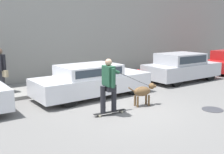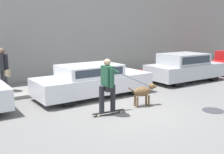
{
  "view_description": "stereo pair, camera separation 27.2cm",
  "coord_description": "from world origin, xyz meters",
  "px_view_note": "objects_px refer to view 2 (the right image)",
  "views": [
    {
      "loc": [
        -4.98,
        -6.23,
        2.58
      ],
      "look_at": [
        0.11,
        0.87,
        0.95
      ],
      "focal_mm": 42.0,
      "sensor_mm": 36.0,
      "label": 1
    },
    {
      "loc": [
        -4.76,
        -6.38,
        2.58
      ],
      "look_at": [
        0.11,
        0.87,
        0.95
      ],
      "focal_mm": 42.0,
      "sensor_mm": 36.0,
      "label": 2
    }
  ],
  "objects_px": {
    "parked_car_1": "(93,81)",
    "pedestrian_with_bag": "(3,67)",
    "fire_hydrant": "(141,76)",
    "skateboarder": "(108,83)",
    "parked_car_2": "(185,68)",
    "dog": "(143,92)"
  },
  "relations": [
    {
      "from": "parked_car_1",
      "to": "parked_car_2",
      "type": "bearing_deg",
      "value": -0.98
    },
    {
      "from": "parked_car_2",
      "to": "dog",
      "type": "relative_size",
      "value": 3.81
    },
    {
      "from": "pedestrian_with_bag",
      "to": "fire_hydrant",
      "type": "xyz_separation_m",
      "value": [
        5.81,
        -1.38,
        -0.72
      ]
    },
    {
      "from": "dog",
      "to": "pedestrian_with_bag",
      "type": "relative_size",
      "value": 0.62
    },
    {
      "from": "dog",
      "to": "parked_car_1",
      "type": "bearing_deg",
      "value": 121.48
    },
    {
      "from": "parked_car_2",
      "to": "fire_hydrant",
      "type": "bearing_deg",
      "value": 160.73
    },
    {
      "from": "parked_car_1",
      "to": "dog",
      "type": "bearing_deg",
      "value": -71.2
    },
    {
      "from": "parked_car_2",
      "to": "skateboarder",
      "type": "xyz_separation_m",
      "value": [
        -5.92,
        -2.18,
        0.29
      ]
    },
    {
      "from": "parked_car_2",
      "to": "fire_hydrant",
      "type": "height_order",
      "value": "parked_car_2"
    },
    {
      "from": "parked_car_2",
      "to": "pedestrian_with_bag",
      "type": "relative_size",
      "value": 2.35
    },
    {
      "from": "parked_car_1",
      "to": "skateboarder",
      "type": "height_order",
      "value": "skateboarder"
    },
    {
      "from": "parked_car_1",
      "to": "pedestrian_with_bag",
      "type": "relative_size",
      "value": 2.69
    },
    {
      "from": "dog",
      "to": "fire_hydrant",
      "type": "xyz_separation_m",
      "value": [
        2.3,
        2.87,
        -0.14
      ]
    },
    {
      "from": "parked_car_1",
      "to": "skateboarder",
      "type": "xyz_separation_m",
      "value": [
        -0.74,
        -2.18,
        0.36
      ]
    },
    {
      "from": "dog",
      "to": "pedestrian_with_bag",
      "type": "bearing_deg",
      "value": 141.21
    },
    {
      "from": "pedestrian_with_bag",
      "to": "fire_hydrant",
      "type": "distance_m",
      "value": 6.02
    },
    {
      "from": "parked_car_2",
      "to": "fire_hydrant",
      "type": "relative_size",
      "value": 5.91
    },
    {
      "from": "fire_hydrant",
      "to": "pedestrian_with_bag",
      "type": "bearing_deg",
      "value": 166.6
    },
    {
      "from": "fire_hydrant",
      "to": "parked_car_1",
      "type": "bearing_deg",
      "value": -165.44
    },
    {
      "from": "parked_car_2",
      "to": "pedestrian_with_bag",
      "type": "xyz_separation_m",
      "value": [
        -7.95,
        2.17,
        0.4
      ]
    },
    {
      "from": "parked_car_2",
      "to": "dog",
      "type": "height_order",
      "value": "parked_car_2"
    },
    {
      "from": "parked_car_2",
      "to": "skateboarder",
      "type": "distance_m",
      "value": 6.31
    }
  ]
}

